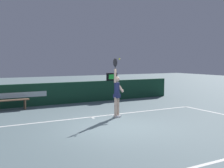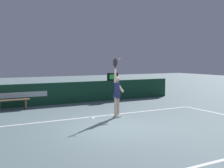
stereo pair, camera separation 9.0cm
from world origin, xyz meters
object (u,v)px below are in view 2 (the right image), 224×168
speed_display (113,77)px  tennis_player (117,93)px  courtside_bench_near (12,102)px  tennis_ball (119,59)px

speed_display → tennis_player: bearing=-116.5°
speed_display → courtside_bench_near: size_ratio=0.42×
tennis_ball → courtside_bench_near: bearing=134.0°
tennis_player → courtside_bench_near: bearing=133.1°
speed_display → tennis_player: (-2.17, -4.36, -0.37)m
speed_display → courtside_bench_near: (-5.65, -0.64, -0.98)m
speed_display → tennis_ball: tennis_ball is taller
tennis_ball → speed_display: bearing=64.8°
tennis_ball → courtside_bench_near: size_ratio=0.04×
tennis_player → tennis_ball: (0.12, 0.00, 1.37)m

